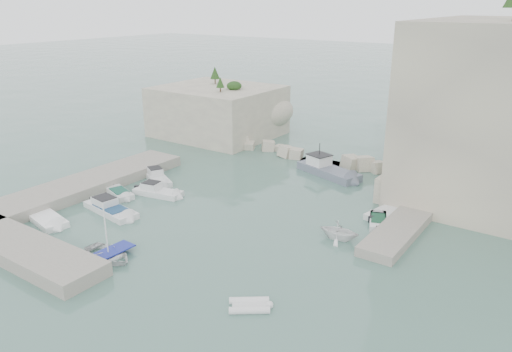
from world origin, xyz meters
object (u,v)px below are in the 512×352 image
Objects in this scene: tender_east_a at (339,239)px; work_boat at (328,175)px; motorboat_c at (120,196)px; motorboat_b at (158,195)px; motorboat_e at (48,223)px; motorboat_a at (158,181)px; tender_east_b at (378,224)px; inflatable_dinghy at (249,308)px; tender_east_d at (402,202)px; tender_east_c at (388,215)px; motorboat_d at (111,213)px; rowboat at (109,258)px.

tender_east_a is 0.38× the size of work_boat.
motorboat_c is 22.87m from work_boat.
motorboat_e is (-3.18, -10.40, 0.00)m from motorboat_b.
motorboat_c is 8.05m from motorboat_e.
motorboat_a is 4.29m from motorboat_b.
motorboat_a is 1.41× the size of tender_east_b.
motorboat_b is 1.94× the size of inflatable_dinghy.
tender_east_b is 0.84× the size of tender_east_d.
tender_east_c is (20.94, 8.59, 0.00)m from motorboat_b.
motorboat_d is 24.14m from work_boat.
motorboat_d is 1.22× the size of tender_east_c.
tender_east_a is 16.11m from work_boat.
motorboat_b is at bearing 55.52° from motorboat_c.
rowboat is (9.54, -14.54, 0.00)m from motorboat_a.
motorboat_b is at bearing 113.91° from inflatable_dinghy.
work_boat reaches higher than rowboat.
tender_east_b is at bearing 5.12° from motorboat_b.
motorboat_b is at bearing 84.61° from tender_east_b.
motorboat_b is 13.24m from rowboat.
motorboat_c is at bearing 127.52° from tender_east_c.
motorboat_d is at bearing -105.09° from motorboat_b.
tender_east_b is at bearing -158.20° from tender_east_d.
motorboat_d is 20.07m from inflatable_dinghy.
inflatable_dinghy is 0.86× the size of tender_east_a.
motorboat_a is 24.69m from tender_east_c.
tender_east_a is (22.51, -1.49, 0.00)m from motorboat_a.
work_boat is at bearing 67.64° from tender_east_c.
rowboat is at bearing -28.66° from motorboat_a.
motorboat_e is at bearing 85.40° from rowboat.
motorboat_b is 0.64× the size of work_boat.
tender_east_c is 1.14× the size of tender_east_d.
tender_east_d is (24.08, 22.72, 0.00)m from motorboat_e.
tender_east_c is (21.33, 14.27, 0.00)m from motorboat_d.
inflatable_dinghy is at bearing -3.63° from motorboat_a.
motorboat_a and motorboat_b have the same top height.
tender_east_d reaches higher than tender_east_a.
motorboat_d reaches higher than motorboat_e.
tender_east_c is at bearing 41.25° from motorboat_a.
motorboat_a reaches higher than motorboat_e.
motorboat_d is at bearing 136.83° from tender_east_c.
tender_east_a is at bearing -6.79° from motorboat_b.
rowboat is 22.86m from tender_east_b.
tender_east_c is 0.65× the size of work_boat.
work_boat is at bearing 68.89° from motorboat_d.
motorboat_b is 0.80× the size of motorboat_d.
motorboat_c is (0.02, -5.31, 0.00)m from motorboat_a.
motorboat_a is 19.06m from work_boat.
rowboat is 27.43m from work_boat.
motorboat_a is at bearing 116.21° from tender_east_c.
rowboat is 1.38× the size of tender_east_a.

